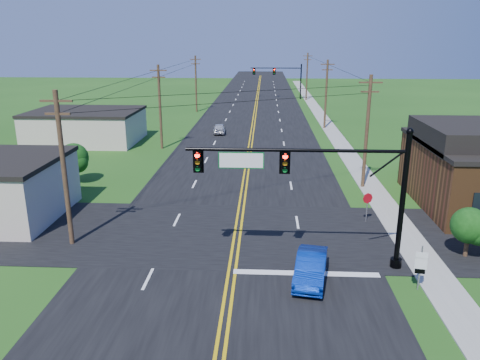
# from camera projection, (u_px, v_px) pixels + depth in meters

# --- Properties ---
(road_main) EXTENTS (16.00, 220.00, 0.04)m
(road_main) POSITION_uv_depth(u_px,v_px,m) (252.00, 125.00, 65.35)
(road_main) COLOR black
(road_main) RESTS_ON ground
(road_cross) EXTENTS (70.00, 10.00, 0.04)m
(road_cross) POSITION_uv_depth(u_px,v_px,m) (235.00, 233.00, 29.04)
(road_cross) COLOR black
(road_cross) RESTS_ON ground
(sidewalk) EXTENTS (2.00, 160.00, 0.08)m
(sidewalk) POSITION_uv_depth(u_px,v_px,m) (338.00, 141.00, 55.26)
(sidewalk) COLOR gray
(sidewalk) RESTS_ON ground
(signal_mast_main) EXTENTS (11.30, 0.60, 7.48)m
(signal_mast_main) POSITION_uv_depth(u_px,v_px,m) (315.00, 180.00, 23.63)
(signal_mast_main) COLOR black
(signal_mast_main) RESTS_ON ground
(signal_mast_far) EXTENTS (10.98, 0.60, 7.48)m
(signal_mast_far) POSITION_uv_depth(u_px,v_px,m) (279.00, 76.00, 92.47)
(signal_mast_far) COLOR black
(signal_mast_far) RESTS_ON ground
(cream_bldg_far) EXTENTS (12.20, 9.20, 3.70)m
(cream_bldg_far) POSITION_uv_depth(u_px,v_px,m) (86.00, 126.00, 54.31)
(cream_bldg_far) COLOR #B9AD9E
(cream_bldg_far) RESTS_ON ground
(utility_pole_left_a) EXTENTS (1.80, 0.28, 9.00)m
(utility_pole_left_a) POSITION_uv_depth(u_px,v_px,m) (64.00, 167.00, 26.25)
(utility_pole_left_a) COLOR #362618
(utility_pole_left_a) RESTS_ON ground
(utility_pole_left_b) EXTENTS (1.80, 0.28, 9.00)m
(utility_pole_left_b) POSITION_uv_depth(u_px,v_px,m) (160.00, 105.00, 50.13)
(utility_pole_left_b) COLOR #362618
(utility_pole_left_b) RESTS_ON ground
(utility_pole_left_c) EXTENTS (1.80, 0.28, 9.00)m
(utility_pole_left_c) POSITION_uv_depth(u_px,v_px,m) (196.00, 83.00, 75.93)
(utility_pole_left_c) COLOR #362618
(utility_pole_left_c) RESTS_ON ground
(utility_pole_right_a) EXTENTS (1.80, 0.28, 9.00)m
(utility_pole_right_a) POSITION_uv_depth(u_px,v_px,m) (367.00, 130.00, 36.74)
(utility_pole_right_a) COLOR #362618
(utility_pole_right_a) RESTS_ON ground
(utility_pole_right_b) EXTENTS (1.80, 0.28, 9.00)m
(utility_pole_right_b) POSITION_uv_depth(u_px,v_px,m) (326.00, 93.00, 61.58)
(utility_pole_right_b) COLOR #362618
(utility_pole_right_b) RESTS_ON ground
(utility_pole_right_c) EXTENTS (1.80, 0.28, 9.00)m
(utility_pole_right_c) POSITION_uv_depth(u_px,v_px,m) (307.00, 76.00, 90.24)
(utility_pole_right_c) COLOR #362618
(utility_pole_right_c) RESTS_ON ground
(tree_right_back) EXTENTS (3.00, 3.00, 4.10)m
(tree_right_back) POSITION_uv_depth(u_px,v_px,m) (427.00, 146.00, 40.86)
(tree_right_back) COLOR #362618
(tree_right_back) RESTS_ON ground
(shrub_corner) EXTENTS (2.00, 2.00, 2.86)m
(shrub_corner) POSITION_uv_depth(u_px,v_px,m) (469.00, 226.00, 25.47)
(shrub_corner) COLOR #362618
(shrub_corner) RESTS_ON ground
(tree_left) EXTENTS (2.40, 2.40, 3.37)m
(tree_left) POSITION_uv_depth(u_px,v_px,m) (74.00, 158.00, 38.69)
(tree_left) COLOR #362618
(tree_left) RESTS_ON ground
(blue_car) EXTENTS (2.14, 4.34, 1.37)m
(blue_car) POSITION_uv_depth(u_px,v_px,m) (311.00, 268.00, 23.24)
(blue_car) COLOR #062893
(blue_car) RESTS_ON ground
(distant_car) EXTENTS (1.77, 3.85, 1.28)m
(distant_car) POSITION_uv_depth(u_px,v_px,m) (219.00, 129.00, 59.32)
(distant_car) COLOR silver
(distant_car) RESTS_ON ground
(route_sign) EXTENTS (0.57, 0.14, 2.30)m
(route_sign) POSITION_uv_depth(u_px,v_px,m) (421.00, 265.00, 22.18)
(route_sign) COLOR slate
(route_sign) RESTS_ON ground
(stop_sign) EXTENTS (0.68, 0.30, 2.03)m
(stop_sign) POSITION_uv_depth(u_px,v_px,m) (368.00, 201.00, 30.44)
(stop_sign) COLOR slate
(stop_sign) RESTS_ON ground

